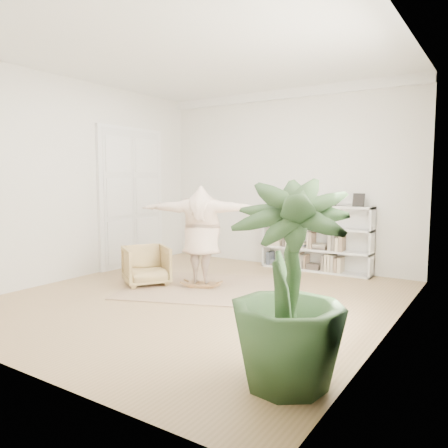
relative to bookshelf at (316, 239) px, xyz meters
The scene contains 9 objects.
floor 2.98m from the bookshelf, 104.79° to the right, with size 6.00×6.00×0.00m, color #9A7B4F.
room_shell 2.97m from the bookshelf, behind, with size 6.00×6.00×6.00m.
doors 3.84m from the bookshelf, 156.24° to the right, with size 0.09×1.78×2.92m.
bookshelf is the anchor object (origin of this frame).
armchair 3.34m from the bookshelf, 127.12° to the right, with size 0.72×0.74×0.67m, color tan.
rug 2.63m from the bookshelf, 115.22° to the right, with size 2.50×2.00×0.02m, color tan.
rocker_board 2.62m from the bookshelf, 115.22° to the right, with size 0.54×0.43×0.10m.
person 2.58m from the bookshelf, 115.22° to the right, with size 1.99×0.54×1.62m, color beige.
houseplant 4.96m from the bookshelf, 71.69° to the right, with size 1.02×1.02×1.82m, color #2D4E27.
Camera 1 is at (3.84, -5.28, 1.82)m, focal length 35.00 mm.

